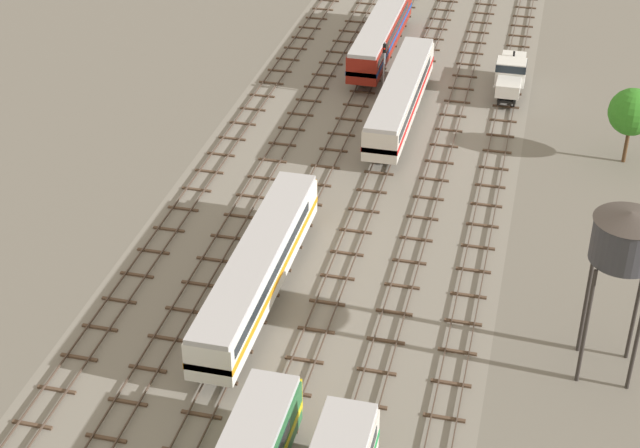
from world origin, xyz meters
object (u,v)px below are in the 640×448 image
Objects in this scene: diesel_railcar_centre_left_mid at (258,267)px; diesel_railcar_centre_left_farther at (381,32)px; signal_post_nearest at (384,65)px; shunter_loco_right_far at (511,73)px; diesel_railcar_centre_midfar at (401,95)px; water_tower at (627,239)px.

diesel_railcar_centre_left_mid is 42.69m from diesel_railcar_centre_left_farther.
signal_post_nearest is (2.22, -10.55, 1.05)m from diesel_railcar_centre_left_farther.
diesel_railcar_centre_left_mid is at bearing -109.90° from shunter_loco_right_far.
signal_post_nearest reaches higher than shunter_loco_right_far.
signal_post_nearest reaches higher than diesel_railcar_centre_left_farther.
water_tower reaches higher than diesel_railcar_centre_midfar.
diesel_railcar_centre_midfar is 4.58m from signal_post_nearest.
water_tower is 1.90× the size of signal_post_nearest.
diesel_railcar_centre_left_mid is 1.87× the size of water_tower.
diesel_railcar_centre_left_mid is at bearing -98.94° from diesel_railcar_centre_midfar.
water_tower reaches higher than signal_post_nearest.
diesel_railcar_centre_midfar is 3.55× the size of signal_post_nearest.
diesel_railcar_centre_left_mid is 22.99m from water_tower.
diesel_railcar_centre_left_farther reaches higher than shunter_loco_right_far.
signal_post_nearest reaches higher than diesel_railcar_centre_left_mid.
diesel_railcar_centre_left_farther is at bearing 90.00° from diesel_railcar_centre_left_mid.
shunter_loco_right_far is at bearing -23.53° from diesel_railcar_centre_left_farther.
diesel_railcar_centre_midfar is at bearing -72.84° from diesel_railcar_centre_left_farther.
diesel_railcar_centre_left_mid is at bearing -93.96° from signal_post_nearest.
shunter_loco_right_far is 40.29m from water_tower.
signal_post_nearest is (-2.22, 3.87, 1.05)m from diesel_railcar_centre_midfar.
diesel_railcar_centre_left_farther is (-4.45, 14.41, 0.00)m from diesel_railcar_centre_midfar.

